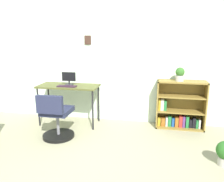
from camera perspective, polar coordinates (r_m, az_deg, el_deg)
The scene contains 8 objects.
ground_plane at distance 2.88m, azimuth -12.52°, elevation -21.34°, with size 6.24×6.24×0.00m, color #9B9777.
wall_back at distance 4.43m, azimuth -2.29°, elevation 8.90°, with size 5.20×0.12×2.55m.
desk at distance 4.30m, azimuth -10.90°, elevation 0.58°, with size 1.12×0.51×0.75m.
monitor at distance 4.31m, azimuth -10.82°, elevation 3.12°, with size 0.26×0.16×0.24m.
keyboard at distance 4.17m, azimuth -11.33°, elevation 1.19°, with size 0.35×0.13×0.02m, color #2F1B2B.
office_chair at distance 3.79m, azimuth -13.89°, elevation -6.86°, with size 0.52×0.55×0.78m.
bookshelf_low at distance 4.32m, azimuth 16.59°, elevation -3.92°, with size 0.85×0.30×0.87m.
potted_plant_on_shelf at distance 4.12m, azimuth 16.74°, elevation 4.09°, with size 0.16×0.16×0.24m.
Camera 1 is at (1.01, -2.15, 1.63)m, focal length 36.26 mm.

